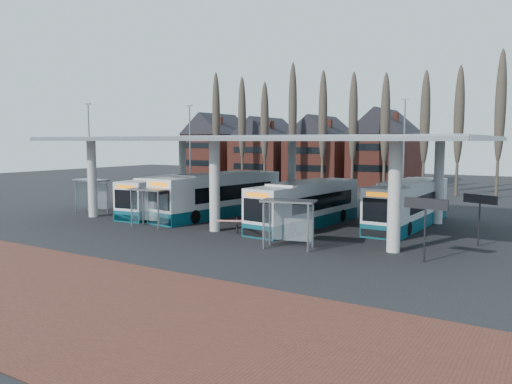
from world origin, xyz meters
The scene contains 18 objects.
ground centered at (0.00, 0.00, 0.00)m, with size 140.00×140.00×0.00m, color black.
brick_strip centered at (0.00, -12.00, 0.01)m, with size 70.00×10.00×0.03m, color #582E23.
station_canopy centered at (0.00, 8.00, 5.68)m, with size 32.00×16.00×6.34m.
poplar_row centered at (0.00, 33.00, 8.78)m, with size 45.10×1.10×14.50m.
townhouse_row centered at (-15.75, 44.00, 5.94)m, with size 36.80×10.30×12.25m.
lamp_post_a centered at (-18.00, 22.00, 5.34)m, with size 0.80×0.16×10.17m.
lamp_post_b centered at (6.00, 26.00, 5.34)m, with size 0.80×0.16×10.17m.
lamp_post_d centered at (-26.00, 14.00, 5.34)m, with size 0.80×0.16×10.17m.
bus_0 centered at (-8.30, 7.45, 1.46)m, with size 3.67×11.35×3.10m.
bus_1 centered at (-3.73, 8.27, 1.63)m, with size 4.26×12.71×3.46m.
bus_2 centered at (4.34, 7.47, 1.50)m, with size 3.47×11.62×3.18m.
bus_3 centered at (10.48, 11.31, 1.52)m, with size 2.93×11.71×3.23m.
shelter_0 centered at (-13.71, 3.96, 2.05)m, with size 3.13×1.72×2.82m.
shelter_1 centered at (-4.81, 1.58, 1.96)m, with size 2.91×1.48×2.69m.
shelter_2 centered at (6.70, 0.42, 1.99)m, with size 3.20×2.08×2.74m.
info_sign_0 centered at (13.98, 1.03, 2.68)m, with size 2.15×0.32×3.20m.
info_sign_1 centered at (15.72, 6.49, 2.49)m, with size 1.89×0.85×2.97m.
barrier centered at (1.86, 2.02, 0.83)m, with size 1.97×1.02×1.07m.
Camera 1 is at (19.68, -24.05, 6.01)m, focal length 35.00 mm.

